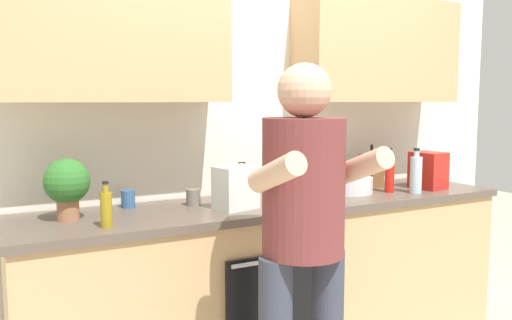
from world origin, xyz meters
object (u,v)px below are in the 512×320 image
object	(u,v)px
bottle_oil	(106,208)
cup_tea	(128,199)
bottle_syrup	(242,184)
cup_stoneware	(193,197)
bottle_water	(416,174)
grocery_bag_rice	(291,182)
person_standing	(304,225)
grocery_bag_crisps	(428,170)
mixing_bowl	(348,185)
knife_block	(371,170)
potted_herb	(67,184)
grocery_bag_produce	(236,188)
bottle_hotsauce	(390,174)
bottle_soy	(304,188)

from	to	relation	value
bottle_oil	cup_tea	world-z (taller)	bottle_oil
bottle_syrup	cup_stoneware	size ratio (longest dim) A/B	2.49
bottle_water	cup_stoneware	bearing A→B (deg)	168.41
bottle_water	grocery_bag_rice	size ratio (longest dim) A/B	1.38
person_standing	grocery_bag_crisps	world-z (taller)	person_standing
mixing_bowl	knife_block	distance (m)	0.31
bottle_water	mixing_bowl	xyz separation A→B (m)	(-0.36, 0.20, -0.07)
mixing_bowl	potted_herb	world-z (taller)	potted_herb
cup_stoneware	bottle_syrup	bearing A→B (deg)	-1.06
person_standing	grocery_bag_produce	size ratio (longest dim) A/B	7.23
bottle_hotsauce	knife_block	bearing A→B (deg)	78.99
person_standing	knife_block	size ratio (longest dim) A/B	5.90
cup_stoneware	grocery_bag_rice	world-z (taller)	grocery_bag_rice
cup_stoneware	potted_herb	world-z (taller)	potted_herb
bottle_soy	grocery_bag_crisps	distance (m)	0.96
knife_block	grocery_bag_crisps	world-z (taller)	knife_block
bottle_water	grocery_bag_produce	xyz separation A→B (m)	(-1.17, 0.08, -0.01)
potted_herb	knife_block	bearing A→B (deg)	3.25
bottle_soy	grocery_bag_produce	bearing A→B (deg)	175.34
cup_stoneware	person_standing	bearing A→B (deg)	-79.14
bottle_water	bottle_soy	xyz separation A→B (m)	(-0.77, 0.05, -0.03)
bottle_soy	grocery_bag_crisps	xyz separation A→B (m)	(0.96, 0.04, 0.03)
knife_block	grocery_bag_rice	world-z (taller)	knife_block
bottle_water	potted_herb	world-z (taller)	potted_herb
knife_block	grocery_bag_rice	xyz separation A→B (m)	(-0.65, -0.07, -0.02)
bottle_syrup	cup_tea	distance (m)	0.62
knife_block	grocery_bag_rice	distance (m)	0.66
bottle_soy	knife_block	size ratio (longest dim) A/B	0.76
knife_block	cup_tea	bearing A→B (deg)	177.78
cup_tea	mixing_bowl	distance (m)	1.31
bottle_soy	person_standing	bearing A→B (deg)	-123.29
cup_tea	cup_stoneware	world-z (taller)	cup_tea
bottle_water	cup_stoneware	world-z (taller)	bottle_water
person_standing	bottle_oil	bearing A→B (deg)	141.43
bottle_water	bottle_hotsauce	distance (m)	0.15
person_standing	bottle_soy	xyz separation A→B (m)	(0.40, 0.61, 0.03)
cup_stoneware	mixing_bowl	world-z (taller)	mixing_bowl
knife_block	potted_herb	world-z (taller)	potted_herb
cup_stoneware	potted_herb	size ratio (longest dim) A/B	0.30
bottle_water	grocery_bag_rice	distance (m)	0.77
person_standing	bottle_hotsauce	xyz separation A→B (m)	(1.05, 0.66, 0.07)
person_standing	bottle_soy	bearing A→B (deg)	56.71
bottle_hotsauce	bottle_syrup	size ratio (longest dim) A/B	1.25
person_standing	cup_tea	distance (m)	1.06
bottle_water	mixing_bowl	distance (m)	0.41
grocery_bag_crisps	grocery_bag_produce	size ratio (longest dim) A/B	1.05
knife_block	grocery_bag_produce	world-z (taller)	knife_block
bottle_water	potted_herb	bearing A→B (deg)	173.95
bottle_oil	bottle_hotsauce	distance (m)	1.74
bottle_soy	mixing_bowl	bearing A→B (deg)	19.98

